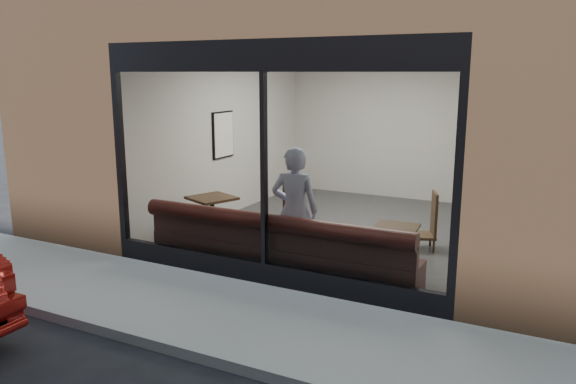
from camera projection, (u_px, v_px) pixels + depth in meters
The scene contains 21 objects.
ground at pixel (168, 349), 5.78m from camera, with size 120.00×120.00×0.00m, color black.
sidewalk_near at pixel (222, 312), 6.65m from camera, with size 40.00×2.00×0.01m, color gray.
kerb_near at pixel (164, 346), 5.73m from camera, with size 40.00×0.10×0.12m, color gray.
host_building_pier_left at pixel (251, 121), 14.08m from camera, with size 2.50×12.00×3.20m, color brown.
host_building_backfill at pixel (428, 118), 15.02m from camera, with size 5.00×6.00×3.20m, color brown.
cafe_floor at pixel (345, 229), 10.13m from camera, with size 6.00×6.00×0.00m, color #2D2D30.
cafe_ceiling at pixel (349, 48), 9.47m from camera, with size 6.00×6.00×0.00m, color white.
cafe_wall_back at pixel (396, 127), 12.40m from camera, with size 5.00×5.00×0.00m, color beige.
cafe_wall_left at pixel (227, 135), 10.91m from camera, with size 6.00×6.00×0.00m, color beige.
cafe_wall_right at pixel (497, 151), 8.69m from camera, with size 6.00×6.00×0.00m, color beige.
storefront_kick at pixel (265, 273), 7.54m from camera, with size 5.00×0.10×0.30m, color black.
storefront_header at pixel (263, 55), 6.94m from camera, with size 5.00×0.10×0.40m, color black.
storefront_mullion at pixel (264, 171), 7.24m from camera, with size 0.06×0.10×2.50m, color black.
storefront_glass at pixel (263, 171), 7.22m from camera, with size 4.80×4.80×0.00m, color white.
banquette at pixel (279, 259), 7.87m from camera, with size 4.00×0.55×0.45m, color #381614.
person at pixel (295, 211), 7.82m from camera, with size 0.66×0.43×1.80m, color #A7B9E0.
cafe_table_left at pixel (212, 198), 9.34m from camera, with size 0.67×0.67×0.04m, color black.
cafe_table_right at pixel (396, 228), 7.57m from camera, with size 0.57×0.57×0.04m, color black.
cafe_chair_left at pixel (275, 220), 9.87m from camera, with size 0.47×0.47×0.04m, color black.
cafe_chair_right at pixel (421, 235), 8.96m from camera, with size 0.43×0.43×0.04m, color black.
wall_poster at pixel (224, 135), 10.73m from camera, with size 0.02×0.62×0.83m, color white.
Camera 1 is at (3.53, -4.16, 2.80)m, focal length 35.00 mm.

